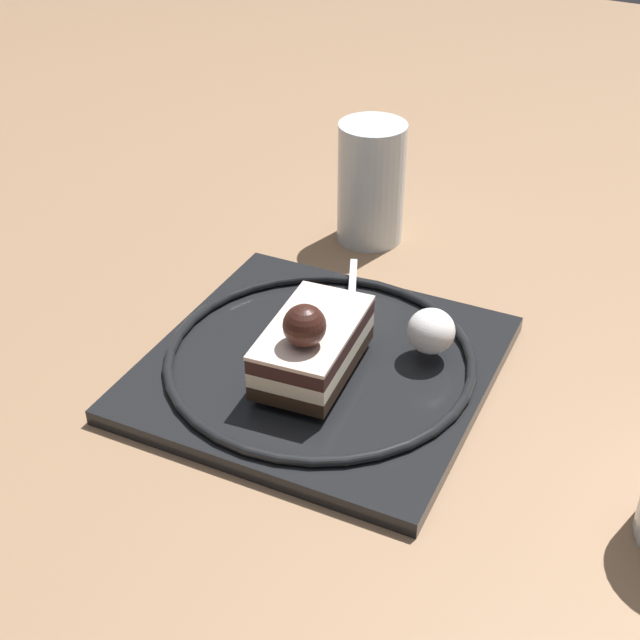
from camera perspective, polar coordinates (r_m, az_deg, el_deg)
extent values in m
plane|color=#926E4F|center=(0.67, 0.53, -4.06)|extent=(2.40, 2.40, 0.00)
cube|color=black|center=(0.67, 0.00, -3.08)|extent=(0.26, 0.26, 0.01)
torus|color=black|center=(0.66, 0.00, -2.41)|extent=(0.25, 0.25, 0.01)
cube|color=black|center=(0.64, -0.46, -2.62)|extent=(0.11, 0.07, 0.01)
cube|color=#EDE2C2|center=(0.64, -0.46, -1.80)|extent=(0.11, 0.07, 0.01)
cube|color=#341C1A|center=(0.63, -0.47, -0.96)|extent=(0.11, 0.07, 0.01)
cube|color=#FADAC6|center=(0.63, -0.47, -0.42)|extent=(0.11, 0.07, 0.00)
sphere|color=#331813|center=(0.60, -1.29, -0.27)|extent=(0.03, 0.03, 0.03)
ellipsoid|color=white|center=(0.66, 7.16, -0.71)|extent=(0.04, 0.04, 0.03)
cube|color=silver|center=(0.74, 2.11, 2.36)|extent=(0.07, 0.04, 0.00)
cube|color=silver|center=(0.70, 2.00, 0.55)|extent=(0.02, 0.02, 0.00)
cube|color=silver|center=(0.68, 1.51, -0.53)|extent=(0.03, 0.02, 0.00)
cube|color=silver|center=(0.68, 1.79, -0.54)|extent=(0.03, 0.02, 0.00)
cube|color=silver|center=(0.68, 2.07, -0.55)|extent=(0.03, 0.02, 0.00)
cube|color=silver|center=(0.68, 2.35, -0.56)|extent=(0.03, 0.02, 0.00)
cylinder|color=silver|center=(0.83, 3.31, 8.79)|extent=(0.06, 0.06, 0.11)
cylinder|color=#B7232D|center=(0.83, 3.28, 8.03)|extent=(0.05, 0.05, 0.08)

